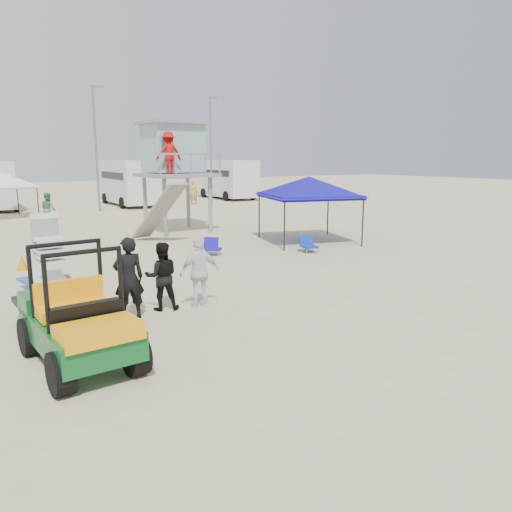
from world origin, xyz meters
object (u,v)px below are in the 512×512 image
man_left (129,278)px  canopy_blue (309,180)px  utility_cart (77,312)px  surf_trailer (53,287)px  lifeguard_tower (173,152)px

man_left → canopy_blue: (9.55, 6.11, 1.67)m
utility_cart → canopy_blue: bearing=36.3°
canopy_blue → surf_trailer: bearing=-152.3°
surf_trailer → canopy_blue: 12.62m
utility_cart → canopy_blue: 13.85m
canopy_blue → utility_cart: bearing=-143.7°
man_left → canopy_blue: 11.46m
lifeguard_tower → canopy_blue: bearing=-57.5°
surf_trailer → canopy_blue: (11.07, 5.81, 1.73)m
surf_trailer → lifeguard_tower: lifeguard_tower is taller
surf_trailer → man_left: size_ratio=1.38×
utility_cart → surf_trailer: surf_trailer is taller
lifeguard_tower → man_left: bearing=-116.6°
canopy_blue → man_left: bearing=-147.4°
lifeguard_tower → canopy_blue: 6.86m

